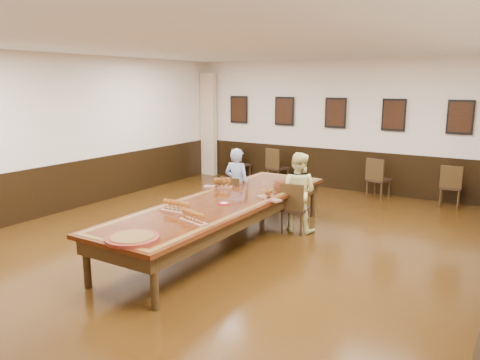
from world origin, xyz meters
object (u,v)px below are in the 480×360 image
Objects in this scene: chair_man at (235,198)px; chair_woman at (295,207)px; spare_chair_a at (241,164)px; person_man at (237,184)px; conference_table at (224,209)px; spare_chair_b at (278,167)px; person_woman at (298,192)px; carved_platter at (132,238)px; spare_chair_c at (379,178)px; spare_chair_d at (451,186)px.

chair_man is 0.96× the size of chair_woman.
person_man reaches higher than spare_chair_a.
chair_woman is 0.18× the size of conference_table.
spare_chair_b is 0.19× the size of conference_table.
person_woman is 2.04× the size of carved_platter.
person_woman is (-0.56, -3.20, 0.24)m from spare_chair_c.
spare_chair_c is at bearing -104.81° from person_woman.
spare_chair_d is 0.64× the size of person_woman.
carved_platter is at bearing 98.93° from person_man.
person_woman is at bearing 179.86° from chair_man.
person_man reaches higher than chair_woman.
person_woman is (-2.08, -3.28, 0.26)m from spare_chair_d.
chair_woman is 3.50m from carved_platter.
carved_platter is at bearing 116.13° from spare_chair_b.
chair_man is at bearing 90.00° from person_man.
chair_man reaches higher than spare_chair_a.
carved_platter is (0.75, -3.56, 0.07)m from person_man.
spare_chair_a is at bearing -5.26° from spare_chair_d.
person_man is 0.98× the size of person_woman.
person_woman is at bearing 81.15° from carved_platter.
spare_chair_b is 2.65m from spare_chair_c.
spare_chair_b is 3.90m from person_woman.
spare_chair_b is 0.68× the size of person_woman.
spare_chair_d is 7.31m from carved_platter.
conference_table is 7.13× the size of carved_platter.
conference_table is (-2.78, -4.60, 0.15)m from spare_chair_d.
conference_table is 2.23m from carved_platter.
person_man is 0.28× the size of conference_table.
carved_platter is (-0.56, -3.44, 0.32)m from chair_woman.
person_woman is 0.29× the size of conference_table.
chair_man is 3.44m from spare_chair_b.
spare_chair_a is at bearing 118.65° from conference_table.
person_man reaches higher than chair_man.
spare_chair_b is 0.69× the size of person_man.
person_woman is (-0.01, 0.10, 0.26)m from chair_woman.
person_man is at bearing -90.00° from chair_man.
spare_chair_d is (4.17, 0.01, -0.03)m from spare_chair_b.
chair_man is 1.25× the size of carved_platter.
chair_woman is at bearing 59.77° from conference_table.
spare_chair_b is (-0.80, 3.34, 0.05)m from chair_man.
spare_chair_c is (2.65, -0.08, -0.01)m from spare_chair_b.
spare_chair_d is 1.31× the size of carved_platter.
spare_chair_d is at bearing 58.83° from conference_table.
spare_chair_d is (2.07, 3.38, 0.00)m from chair_woman.
spare_chair_c is at bearing -168.24° from spare_chair_b.
spare_chair_a is at bearing 10.62° from spare_chair_c.
chair_man reaches higher than conference_table.
spare_chair_a is 3.93m from person_man.
spare_chair_c is at bearing -122.44° from chair_man.
spare_chair_b is (1.19, -0.13, 0.05)m from spare_chair_a.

